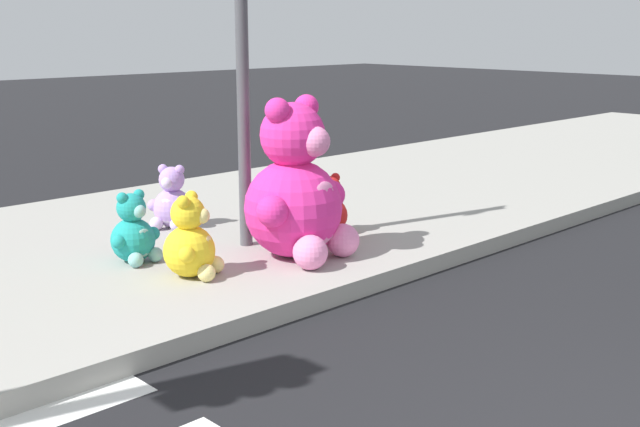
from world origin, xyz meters
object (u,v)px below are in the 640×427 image
object	(u,v)px
plush_pink_large	(297,194)
plush_teal	(134,234)
plush_lavender	(172,202)
plush_yellow	(191,243)
sign_pole	(242,51)
plush_red	(328,210)

from	to	relation	value
plush_pink_large	plush_teal	world-z (taller)	plush_pink_large
plush_lavender	plush_teal	bearing A→B (deg)	-138.85
plush_pink_large	plush_yellow	size ratio (longest dim) A/B	2.04
sign_pole	plush_lavender	xyz separation A→B (m)	(-0.12, 0.99, -1.45)
plush_pink_large	plush_red	xyz separation A→B (m)	(0.74, 0.38, -0.31)
plush_red	plush_yellow	bearing A→B (deg)	-172.78
plush_pink_large	plush_lavender	bearing A→B (deg)	97.04
plush_teal	plush_red	world-z (taller)	plush_teal
sign_pole	plush_lavender	bearing A→B (deg)	96.76
plush_pink_large	plush_yellow	distance (m)	1.01
plush_lavender	plush_red	bearing A→B (deg)	-52.30
sign_pole	plush_red	size ratio (longest dim) A/B	5.63
plush_teal	plush_red	xyz separation A→B (m)	(1.80, -0.44, -0.01)
plush_yellow	plush_lavender	world-z (taller)	plush_yellow
sign_pole	plush_lavender	distance (m)	1.76
plush_red	sign_pole	bearing A→B (deg)	165.54
sign_pole	plush_teal	bearing A→B (deg)	166.87
sign_pole	plush_yellow	bearing A→B (deg)	-154.22
sign_pole	plush_teal	size ratio (longest dim) A/B	5.35
plush_yellow	plush_red	world-z (taller)	plush_yellow
sign_pole	plush_red	distance (m)	1.69
plush_yellow	plush_red	bearing A→B (deg)	7.22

